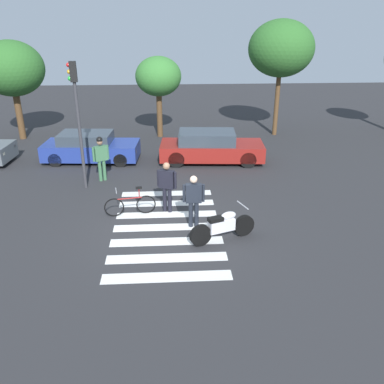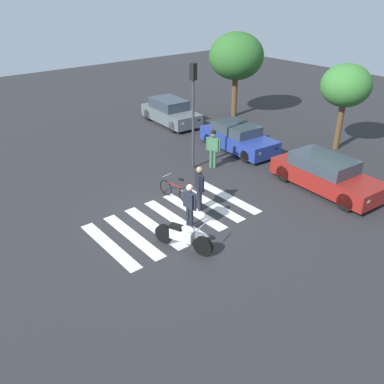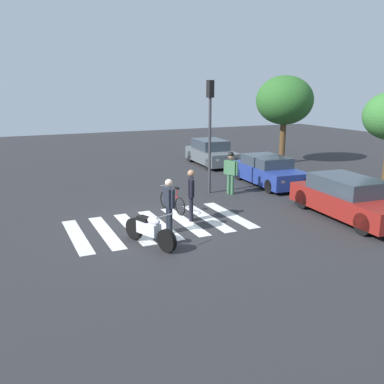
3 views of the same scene
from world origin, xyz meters
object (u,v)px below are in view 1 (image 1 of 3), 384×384
officer_on_foot (167,184)px  car_maroon_wagon (211,147)px  leaning_bicycle (130,205)px  officer_by_motorcycle (194,198)px  traffic_light_pole (77,107)px  police_motorcycle (223,226)px  car_blue_hatchback (90,148)px  pedestrian_bystander (101,155)px

officer_on_foot → car_maroon_wagon: officer_on_foot is taller
car_maroon_wagon → leaning_bicycle: bearing=-121.2°
officer_by_motorcycle → traffic_light_pole: size_ratio=0.36×
leaning_bicycle → officer_by_motorcycle: size_ratio=0.99×
police_motorcycle → car_blue_hatchback: (-5.14, 7.64, 0.18)m
police_motorcycle → traffic_light_pole: (-4.84, 4.39, 2.68)m
officer_on_foot → car_blue_hatchback: size_ratio=0.40×
leaning_bicycle → officer_on_foot: bearing=8.7°
leaning_bicycle → traffic_light_pole: bearing=128.1°
leaning_bicycle → pedestrian_bystander: size_ratio=0.92×
leaning_bicycle → officer_on_foot: officer_on_foot is taller
officer_on_foot → pedestrian_bystander: bearing=130.7°
officer_on_foot → car_maroon_wagon: (2.00, 5.15, -0.34)m
car_blue_hatchback → traffic_light_pole: 4.11m
police_motorcycle → leaning_bicycle: bearing=146.8°
officer_on_foot → pedestrian_bystander: (-2.63, 3.06, 0.05)m
pedestrian_bystander → leaning_bicycle: bearing=-66.8°
officer_by_motorcycle → leaning_bicycle: bearing=155.3°
pedestrian_bystander → officer_on_foot: bearing=-49.3°
leaning_bicycle → pedestrian_bystander: 3.60m
officer_on_foot → car_blue_hatchback: bearing=122.2°
traffic_light_pole → police_motorcycle: bearing=-42.2°
officer_by_motorcycle → car_maroon_wagon: officer_by_motorcycle is taller
officer_on_foot → pedestrian_bystander: 4.03m
officer_on_foot → car_maroon_wagon: size_ratio=0.37×
leaning_bicycle → car_maroon_wagon: (3.23, 5.34, 0.32)m
pedestrian_bystander → car_blue_hatchback: pedestrian_bystander is taller
police_motorcycle → leaning_bicycle: police_motorcycle is taller
officer_by_motorcycle → traffic_light_pole: traffic_light_pole is taller
police_motorcycle → traffic_light_pole: 7.06m
police_motorcycle → officer_by_motorcycle: size_ratio=1.18×
pedestrian_bystander → officer_by_motorcycle: bearing=-50.5°
car_maroon_wagon → traffic_light_pole: size_ratio=1.01×
officer_by_motorcycle → pedestrian_bystander: 5.44m
officer_on_foot → officer_by_motorcycle: 1.41m
police_motorcycle → officer_on_foot: 2.69m
leaning_bicycle → traffic_light_pole: 4.24m
leaning_bicycle → pedestrian_bystander: pedestrian_bystander is taller
officer_by_motorcycle → car_maroon_wagon: size_ratio=0.36×
police_motorcycle → officer_on_foot: bearing=128.3°
police_motorcycle → traffic_light_pole: size_ratio=0.43×
car_blue_hatchback → pedestrian_bystander: bearing=-70.7°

